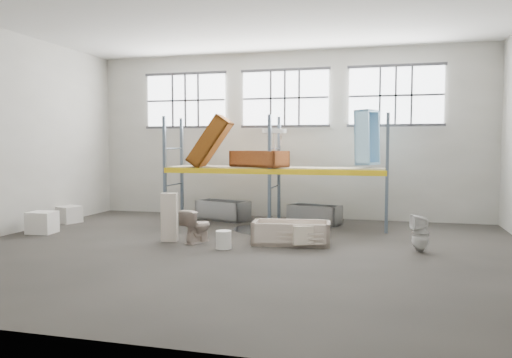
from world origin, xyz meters
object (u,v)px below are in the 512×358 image
(bathtub_beige, at_px, (291,233))
(cistern_tall, at_px, (169,217))
(rust_tub_flat, at_px, (259,159))
(bucket, at_px, (224,240))
(steel_tub_right, at_px, (315,214))
(toilet_white, at_px, (420,233))
(steel_tub_left, at_px, (223,210))
(carton_near, at_px, (42,222))
(toilet_beige, at_px, (197,226))
(blue_tub_upright, at_px, (367,138))

(bathtub_beige, bearing_deg, cistern_tall, -177.96)
(rust_tub_flat, height_order, bucket, rust_tub_flat)
(steel_tub_right, bearing_deg, toilet_white, -49.73)
(toilet_white, relative_size, steel_tub_left, 0.50)
(bucket, bearing_deg, toilet_white, 10.34)
(cistern_tall, relative_size, toilet_white, 1.44)
(bucket, bearing_deg, carton_near, 172.95)
(steel_tub_right, height_order, bucket, steel_tub_right)
(cistern_tall, xyz_separation_m, steel_tub_right, (2.86, 3.37, -0.29))
(toilet_beige, relative_size, blue_tub_upright, 0.53)
(steel_tub_left, height_order, steel_tub_right, steel_tub_left)
(bathtub_beige, relative_size, toilet_beige, 2.25)
(toilet_beige, height_order, steel_tub_right, toilet_beige)
(blue_tub_upright, relative_size, bucket, 3.77)
(bucket, bearing_deg, blue_tub_upright, 51.64)
(toilet_white, bearing_deg, rust_tub_flat, -138.92)
(toilet_white, distance_m, steel_tub_left, 6.19)
(toilet_beige, xyz_separation_m, steel_tub_left, (-0.51, 3.40, -0.10))
(cistern_tall, xyz_separation_m, carton_near, (-3.52, 0.15, -0.29))
(toilet_beige, xyz_separation_m, carton_near, (-4.18, 0.14, -0.11))
(bathtub_beige, xyz_separation_m, toilet_beige, (-2.10, -0.39, 0.13))
(cistern_tall, distance_m, blue_tub_upright, 5.60)
(steel_tub_left, relative_size, blue_tub_upright, 1.06)
(steel_tub_left, height_order, bucket, steel_tub_left)
(toilet_beige, bearing_deg, steel_tub_left, -61.88)
(steel_tub_right, bearing_deg, bathtub_beige, -91.96)
(bathtub_beige, xyz_separation_m, blue_tub_upright, (1.52, 2.71, 2.14))
(cistern_tall, height_order, steel_tub_left, cistern_tall)
(toilet_beige, distance_m, blue_tub_upright, 5.17)
(blue_tub_upright, bearing_deg, carton_near, -159.27)
(steel_tub_left, height_order, carton_near, steel_tub_left)
(toilet_white, relative_size, carton_near, 1.23)
(bathtub_beige, height_order, blue_tub_upright, blue_tub_upright)
(toilet_white, bearing_deg, steel_tub_left, -137.27)
(bathtub_beige, bearing_deg, steel_tub_left, 124.82)
(steel_tub_left, bearing_deg, blue_tub_upright, -4.21)
(bathtub_beige, height_order, toilet_beige, toilet_beige)
(bathtub_beige, distance_m, steel_tub_left, 3.99)
(steel_tub_left, relative_size, bucket, 4.01)
(steel_tub_left, bearing_deg, toilet_beige, -81.40)
(rust_tub_flat, xyz_separation_m, blue_tub_upright, (2.89, 0.26, 0.57))
(toilet_beige, bearing_deg, bucket, 168.58)
(toilet_white, height_order, steel_tub_right, toilet_white)
(toilet_beige, distance_m, rust_tub_flat, 3.26)
(toilet_beige, height_order, carton_near, toilet_beige)
(bathtub_beige, height_order, toilet_white, toilet_white)
(bathtub_beige, relative_size, rust_tub_flat, 1.10)
(steel_tub_right, bearing_deg, carton_near, -153.22)
(steel_tub_left, xyz_separation_m, carton_near, (-3.67, -3.26, -0.01))
(toilet_white, height_order, rust_tub_flat, rust_tub_flat)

